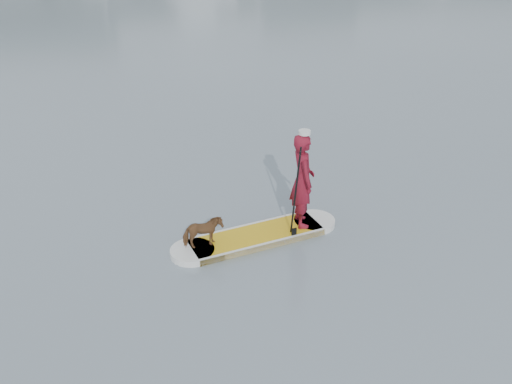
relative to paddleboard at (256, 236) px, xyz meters
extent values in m
plane|color=slate|center=(2.64, -1.16, -0.06)|extent=(140.00, 140.00, 0.00)
cube|color=gold|center=(0.00, 0.00, 0.00)|extent=(2.59, 1.18, 0.12)
cylinder|color=silver|center=(-1.23, -0.20, 0.00)|extent=(0.80, 0.80, 0.12)
cylinder|color=silver|center=(1.23, 0.20, 0.00)|extent=(0.80, 0.80, 0.12)
cube|color=silver|center=(-0.06, 0.37, 0.00)|extent=(2.48, 0.45, 0.12)
cube|color=silver|center=(0.06, -0.37, 0.00)|extent=(2.48, 0.45, 0.12)
imported|color=maroon|center=(0.93, 0.15, 0.98)|extent=(0.49, 0.70, 1.83)
cylinder|color=silver|center=(0.93, 0.15, 1.93)|extent=(0.22, 0.22, 0.07)
imported|color=brown|center=(-1.02, -0.16, 0.36)|extent=(0.73, 0.38, 0.59)
cylinder|color=black|center=(0.67, -0.22, 0.94)|extent=(0.08, 0.30, 1.89)
cube|color=black|center=(0.67, -0.22, 0.04)|extent=(0.10, 0.04, 0.32)
camera|label=1|loc=(-2.40, -8.66, 5.72)|focal=40.00mm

